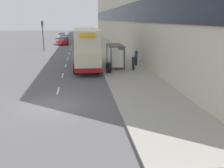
{
  "coord_description": "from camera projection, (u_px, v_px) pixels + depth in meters",
  "views": [
    {
      "loc": [
        1.81,
        -15.46,
        5.38
      ],
      "look_at": [
        5.57,
        14.3,
        -2.48
      ],
      "focal_mm": 40.0,
      "sensor_mm": 36.0,
      "label": 1
    }
  ],
  "objects": [
    {
      "name": "car_2",
      "position": [
        64.0,
        38.0,
        59.76
      ],
      "size": [
        2.09,
        3.96,
        1.7
      ],
      "rotation": [
        0.0,
        0.0,
        3.14
      ],
      "color": "black",
      "rests_on": "ground_plane"
    },
    {
      "name": "car_1",
      "position": [
        83.0,
        37.0,
        64.64
      ],
      "size": [
        2.09,
        4.25,
        1.67
      ],
      "color": "black",
      "rests_on": "ground_plane"
    },
    {
      "name": "lane_mark_4",
      "position": [
        69.0,
        53.0,
        39.94
      ],
      "size": [
        0.12,
        2.0,
        0.01
      ],
      "color": "silver",
      "rests_on": "ground_plane"
    },
    {
      "name": "car_3",
      "position": [
        62.0,
        36.0,
        69.19
      ],
      "size": [
        1.99,
        4.08,
        1.66
      ],
      "rotation": [
        0.0,
        0.0,
        3.14
      ],
      "color": "#B7B799",
      "rests_on": "ground_plane"
    },
    {
      "name": "lane_mark_1",
      "position": [
        63.0,
        75.0,
        24.45
      ],
      "size": [
        0.12,
        2.0,
        0.01
      ],
      "color": "silver",
      "rests_on": "ground_plane"
    },
    {
      "name": "pedestrian_at_shelter",
      "position": [
        133.0,
        62.0,
        26.06
      ],
      "size": [
        0.32,
        0.32,
        1.6
      ],
      "color": "#23232D",
      "rests_on": "ground_plane"
    },
    {
      "name": "pavement",
      "position": [
        102.0,
        44.0,
        53.7
      ],
      "size": [
        5.0,
        93.0,
        0.14
      ],
      "color": "#A39E93",
      "rests_on": "ground_plane"
    },
    {
      "name": "pedestrian_1",
      "position": [
        136.0,
        57.0,
        28.9
      ],
      "size": [
        0.37,
        0.37,
        1.86
      ],
      "color": "#23232D",
      "rests_on": "ground_plane"
    },
    {
      "name": "car_0",
      "position": [
        63.0,
        41.0,
        53.21
      ],
      "size": [
        1.98,
        4.34,
        1.76
      ],
      "rotation": [
        0.0,
        0.0,
        3.14
      ],
      "color": "maroon",
      "rests_on": "ground_plane"
    },
    {
      "name": "terrace_facade",
      "position": [
        121.0,
        11.0,
        52.44
      ],
      "size": [
        3.1,
        93.0,
        13.89
      ],
      "color": "beige",
      "rests_on": "ground_plane"
    },
    {
      "name": "lane_mark_6",
      "position": [
        71.0,
        46.0,
        50.26
      ],
      "size": [
        0.12,
        2.0,
        0.01
      ],
      "color": "silver",
      "rests_on": "ground_plane"
    },
    {
      "name": "lane_mark_3",
      "position": [
        68.0,
        59.0,
        34.78
      ],
      "size": [
        0.12,
        2.0,
        0.01
      ],
      "color": "silver",
      "rests_on": "ground_plane"
    },
    {
      "name": "lane_mark_0",
      "position": [
        58.0,
        90.0,
        19.29
      ],
      "size": [
        0.12,
        2.0,
        0.01
      ],
      "color": "silver",
      "rests_on": "ground_plane"
    },
    {
      "name": "ground_plane",
      "position": [
        54.0,
        105.0,
        15.98
      ],
      "size": [
        220.0,
        220.0,
        0.0
      ],
      "primitive_type": "plane",
      "color": "#5B595B"
    },
    {
      "name": "litter_bin",
      "position": [
        109.0,
        68.0,
        24.85
      ],
      "size": [
        0.55,
        0.55,
        1.05
      ],
      "color": "black",
      "rests_on": "ground_plane"
    },
    {
      "name": "bus_shelter",
      "position": [
        117.0,
        52.0,
        27.14
      ],
      "size": [
        1.6,
        4.2,
        2.48
      ],
      "color": "#4C4C51",
      "rests_on": "ground_plane"
    },
    {
      "name": "lane_mark_5",
      "position": [
        70.0,
        49.0,
        45.1
      ],
      "size": [
        0.12,
        2.0,
        0.01
      ],
      "color": "silver",
      "rests_on": "ground_plane"
    },
    {
      "name": "traffic_light_far_kerb",
      "position": [
        43.0,
        31.0,
        41.9
      ],
      "size": [
        0.3,
        0.32,
        5.08
      ],
      "color": "black",
      "rests_on": "ground_plane"
    },
    {
      "name": "lane_mark_2",
      "position": [
        66.0,
        65.0,
        29.62
      ],
      "size": [
        0.12,
        2.0,
        0.01
      ],
      "color": "silver",
      "rests_on": "ground_plane"
    },
    {
      "name": "double_decker_bus_near",
      "position": [
        86.0,
        47.0,
        27.82
      ],
      "size": [
        2.85,
        10.81,
        4.3
      ],
      "color": "beige",
      "rests_on": "ground_plane"
    }
  ]
}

